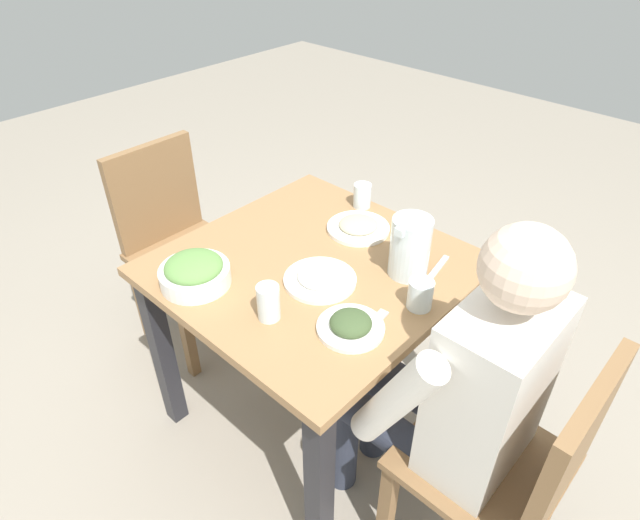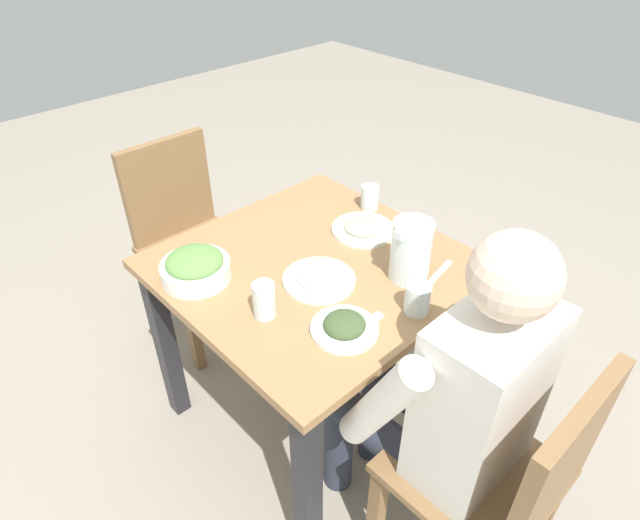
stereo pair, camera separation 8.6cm
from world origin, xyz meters
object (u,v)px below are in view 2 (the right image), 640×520
plate_dolmas (344,326)px  water_glass_center (417,299)px  plate_yoghurt (319,277)px  water_glass_far_right (370,197)px  chair_far (186,232)px  water_pitcher (411,250)px  dining_table (314,294)px  plate_beans (363,228)px  water_glass_by_pitcher (264,300)px  diner_near (446,394)px  chair_near (505,480)px  salad_bowl (195,267)px

plate_dolmas → water_glass_center: size_ratio=2.08×
plate_yoghurt → water_glass_far_right: size_ratio=2.47×
chair_far → plate_yoghurt: (-0.02, -0.84, 0.25)m
water_pitcher → dining_table: bearing=123.9°
plate_beans → water_glass_by_pitcher: size_ratio=2.03×
plate_dolmas → plate_beans: plate_dolmas is taller
chair_far → diner_near: (-0.03, -1.32, 0.15)m
chair_far → plate_dolmas: 1.08m
diner_near → chair_near: bearing=-90.0°
chair_near → water_glass_by_pitcher: (-0.20, 0.68, 0.28)m
plate_dolmas → plate_beans: (0.39, 0.30, -0.00)m
water_pitcher → water_glass_far_right: water_pitcher is taller
dining_table → plate_dolmas: size_ratio=4.71×
water_pitcher → plate_yoghurt: size_ratio=0.87×
chair_far → plate_dolmas: (-0.12, -1.04, 0.25)m
dining_table → diner_near: diner_near is taller
chair_near → plate_yoghurt: chair_near is taller
salad_bowl → diner_near: bearing=-71.4°
chair_far → dining_table: bearing=-87.7°
water_pitcher → salad_bowl: water_pitcher is taller
chair_far → plate_dolmas: bearing=-96.4°
water_pitcher → water_glass_center: 0.17m
chair_near → plate_beans: size_ratio=4.04×
chair_near → water_glass_center: 0.50m
salad_bowl → chair_near: bearing=-75.2°
water_pitcher → water_glass_by_pitcher: bearing=159.3°
plate_yoghurt → plate_dolmas: bearing=-115.5°
chair_far → water_glass_center: chair_far is taller
salad_bowl → plate_beans: (0.55, -0.17, -0.03)m
water_pitcher → water_glass_center: size_ratio=2.16×
dining_table → water_glass_far_right: size_ratio=9.75×
chair_near → water_glass_by_pitcher: size_ratio=8.19×
chair_near → plate_yoghurt: bearing=89.5°
dining_table → water_glass_far_right: bearing=16.7°
plate_dolmas → plate_beans: bearing=37.2°
chair_near → diner_near: bearing=90.0°
chair_near → plate_dolmas: bearing=100.6°
dining_table → water_pitcher: (0.16, -0.24, 0.22)m
water_pitcher → salad_bowl: 0.64m
chair_far → diner_near: 1.33m
salad_bowl → plate_yoghurt: size_ratio=0.96×
water_pitcher → plate_beans: bearing=72.5°
plate_yoghurt → water_glass_by_pitcher: size_ratio=2.07×
chair_near → water_glass_far_right: size_ratio=9.79×
water_glass_far_right → water_pitcher: bearing=-121.2°
water_pitcher → plate_dolmas: water_pitcher is taller
dining_table → plate_yoghurt: 0.17m
diner_near → plate_dolmas: (-0.09, 0.28, 0.10)m
plate_beans → water_glass_by_pitcher: 0.52m
chair_far → plate_beans: size_ratio=4.04×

